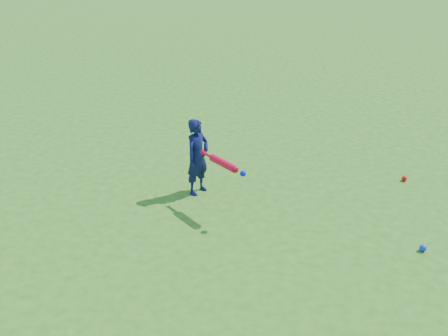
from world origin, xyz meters
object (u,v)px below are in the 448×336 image
child (198,157)px  bat_swing (225,164)px  ground_ball_blue (423,248)px  ground_ball_red (404,179)px

child → bat_swing: child is taller
bat_swing → ground_ball_blue: bearing=30.0°
child → bat_swing: bearing=-107.8°
ground_ball_red → ground_ball_blue: (0.05, -1.58, 0.00)m
ground_ball_blue → bat_swing: size_ratio=0.12×
child → ground_ball_blue: size_ratio=13.09×
ground_ball_red → bat_swing: size_ratio=0.11×
ground_ball_red → bat_swing: (-2.05, -1.29, 0.57)m
child → ground_ball_red: bearing=-45.4°
child → bat_swing: (0.43, -0.39, 0.13)m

